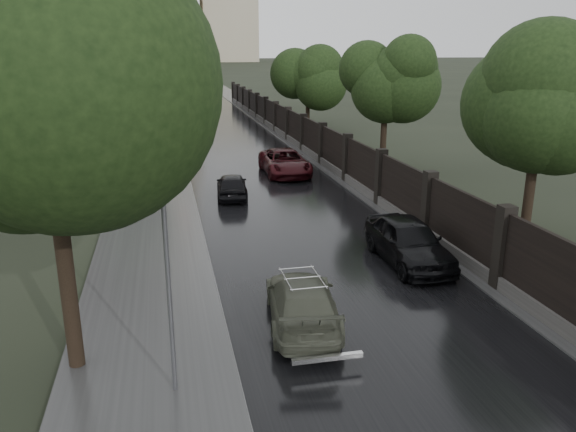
# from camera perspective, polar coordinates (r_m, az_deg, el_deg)

# --- Properties ---
(ground) EXTENTS (800.00, 800.00, 0.00)m
(ground) POSITION_cam_1_polar(r_m,az_deg,el_deg) (12.92, 14.92, -17.90)
(ground) COLOR black
(ground) RESTS_ON ground
(road) EXTENTS (8.00, 420.00, 0.02)m
(road) POSITION_cam_1_polar(r_m,az_deg,el_deg) (199.50, -11.41, 14.35)
(road) COLOR black
(road) RESTS_ON ground
(sidewalk_left) EXTENTS (4.00, 420.00, 0.16)m
(sidewalk_left) POSITION_cam_1_polar(r_m,az_deg,el_deg) (199.42, -13.19, 14.27)
(sidewalk_left) COLOR #2D2D2D
(sidewalk_left) RESTS_ON ground
(verge_right) EXTENTS (3.00, 420.00, 0.08)m
(verge_right) POSITION_cam_1_polar(r_m,az_deg,el_deg) (199.72, -9.79, 14.45)
(verge_right) COLOR #2D2D2D
(verge_right) RESTS_ON ground
(fence_right) EXTENTS (0.45, 75.72, 2.70)m
(fence_right) POSITION_cam_1_polar(r_m,az_deg,el_deg) (42.94, 0.91, 8.42)
(fence_right) COLOR #383533
(fence_right) RESTS_ON ground
(tree_left_near) EXTENTS (5.44, 5.44, 9.16)m
(tree_left_near) POSITION_cam_1_polar(r_m,az_deg,el_deg) (12.53, -23.57, 11.71)
(tree_left_near) COLOR black
(tree_left_near) RESTS_ON ground
(tree_left_far) EXTENTS (4.25, 4.25, 7.39)m
(tree_left_far) POSITION_cam_1_polar(r_m,az_deg,el_deg) (39.44, -16.93, 13.16)
(tree_left_far) COLOR black
(tree_left_far) RESTS_ON ground
(tree_right_a) EXTENTS (4.08, 4.08, 7.01)m
(tree_right_a) POSITION_cam_1_polar(r_m,az_deg,el_deg) (21.65, 24.15, 9.28)
(tree_right_a) COLOR black
(tree_right_a) RESTS_ON ground
(tree_right_b) EXTENTS (4.08, 4.08, 7.01)m
(tree_right_b) POSITION_cam_1_polar(r_m,az_deg,el_deg) (33.89, 9.91, 12.65)
(tree_right_b) COLOR black
(tree_right_b) RESTS_ON ground
(tree_right_c) EXTENTS (4.08, 4.08, 7.01)m
(tree_right_c) POSITION_cam_1_polar(r_m,az_deg,el_deg) (50.99, 2.05, 14.18)
(tree_right_c) COLOR black
(tree_right_c) RESTS_ON ground
(lamp_post) EXTENTS (0.25, 0.12, 5.11)m
(lamp_post) POSITION_cam_1_polar(r_m,az_deg,el_deg) (11.72, -12.06, -6.51)
(lamp_post) COLOR #59595E
(lamp_post) RESTS_ON ground
(traffic_light) EXTENTS (0.16, 0.32, 4.00)m
(traffic_light) POSITION_cam_1_polar(r_m,az_deg,el_deg) (34.64, -10.90, 8.44)
(traffic_light) COLOR #59595E
(traffic_light) RESTS_ON ground
(brick_building) EXTENTS (24.00, 18.00, 20.00)m
(brick_building) POSITION_cam_1_polar(r_m,az_deg,el_deg) (62.65, -25.55, 17.74)
(brick_building) COLOR black
(brick_building) RESTS_ON ground
(volga_sedan) EXTENTS (2.41, 4.68, 1.30)m
(volga_sedan) POSITION_cam_1_polar(r_m,az_deg,el_deg) (15.31, 1.45, -8.69)
(volga_sedan) COLOR #484B3C
(volga_sedan) RESTS_ON ground
(hatchback_left) EXTENTS (1.82, 3.81, 1.26)m
(hatchback_left) POSITION_cam_1_polar(r_m,az_deg,el_deg) (28.15, -5.72, 3.11)
(hatchback_left) COLOR black
(hatchback_left) RESTS_ON ground
(car_right_near) EXTENTS (1.89, 4.70, 1.60)m
(car_right_near) POSITION_cam_1_polar(r_m,az_deg,el_deg) (19.87, 12.12, -2.51)
(car_right_near) COLOR black
(car_right_near) RESTS_ON ground
(car_right_far) EXTENTS (2.48, 5.33, 1.48)m
(car_right_far) POSITION_cam_1_polar(r_m,az_deg,el_deg) (33.22, -0.32, 5.49)
(car_right_far) COLOR black
(car_right_far) RESTS_ON ground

